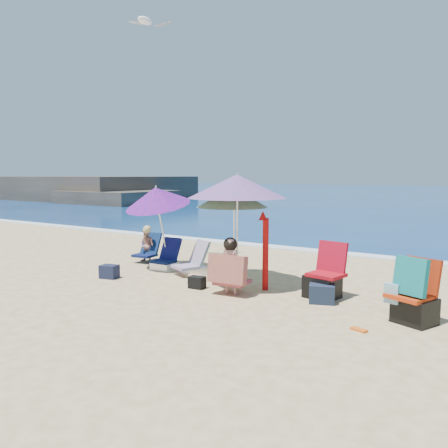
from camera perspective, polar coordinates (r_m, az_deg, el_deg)
The scene contains 19 objects.
ground at distance 7.71m, azimuth -2.23°, elevation -8.97°, with size 120.00×120.00×0.00m.
foam at distance 12.13m, azimuth 11.89°, elevation -3.40°, with size 120.00×0.50×0.04m.
headland at distance 40.82m, azimuth -17.64°, elevation 3.91°, with size 20.50×11.50×2.60m.
umbrella_turquoise at distance 8.11m, azimuth 1.66°, elevation 4.79°, with size 2.39×2.39×2.07m.
umbrella_striped at distance 8.62m, azimuth 1.05°, elevation 3.43°, with size 1.63×1.63×1.83m.
umbrella_blue at distance 9.65m, azimuth -8.54°, elevation 3.44°, with size 1.42×1.48×1.91m.
furled_umbrella at distance 7.90m, azimuth 5.22°, elevation -2.89°, with size 0.17×0.23×1.41m.
chair_navy at distance 9.82m, azimuth -7.39°, elevation -4.66°, with size 0.51×0.59×0.65m.
chair_rainbow at distance 9.28m, azimuth -3.91°, elevation -5.22°, with size 0.70×0.84×0.68m.
camp_chair_left at distance 7.67m, azimuth 12.56°, elevation -7.07°, with size 0.67×0.63×0.92m.
camp_chair_right at distance 6.71m, azimuth 22.89°, elevation -8.78°, with size 0.70×0.70×0.94m.
person_center at distance 7.63m, azimuth 0.74°, elevation -5.47°, with size 0.69×0.60×0.97m.
person_left at distance 10.65m, azimuth -9.73°, elevation -2.66°, with size 0.50×0.61×0.86m.
bag_navy_a at distance 9.17m, azimuth -14.34°, elevation -5.87°, with size 0.38×0.31×0.26m.
bag_tan at distance 8.27m, azimuth -3.65°, elevation -7.17°, with size 0.29×0.25×0.21m.
bag_navy_b at distance 7.38m, azimuth 12.30°, elevation -8.63°, with size 0.47×0.41×0.29m.
bag_black_b at distance 8.13m, azimuth -3.45°, elevation -7.40°, with size 0.30×0.22×0.21m.
orange_item at distance 6.27m, azimuth 16.74°, elevation -12.70°, with size 0.24×0.17×0.03m.
seagull at distance 11.07m, azimuth -9.91°, elevation 24.02°, with size 0.84×0.84×0.16m.
Camera 1 is at (4.31, -6.06, 2.02)m, focal length 36.06 mm.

